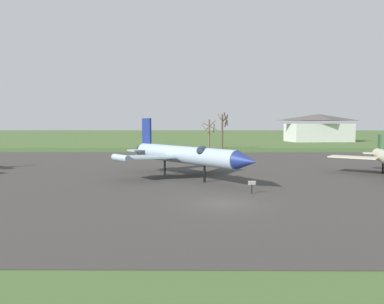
{
  "coord_description": "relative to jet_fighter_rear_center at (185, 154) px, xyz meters",
  "views": [
    {
      "loc": [
        -1.85,
        -23.39,
        5.19
      ],
      "look_at": [
        -2.17,
        15.84,
        2.2
      ],
      "focal_mm": 33.95,
      "sensor_mm": 36.0,
      "label": 1
    }
  ],
  "objects": [
    {
      "name": "ground_plane",
      "position": [
        2.77,
        -10.72,
        -2.36
      ],
      "size": [
        600.0,
        600.0,
        0.0
      ],
      "primitive_type": "plane",
      "color": "#425B2D"
    },
    {
      "name": "asphalt_apron",
      "position": [
        2.77,
        5.6,
        -2.34
      ],
      "size": [
        103.53,
        54.41,
        0.05
      ],
      "primitive_type": "cube",
      "color": "#383533",
      "rests_on": "ground"
    },
    {
      "name": "grass_verge_strip",
      "position": [
        2.77,
        38.81,
        -2.33
      ],
      "size": [
        163.53,
        12.0,
        0.06
      ],
      "primitive_type": "cube",
      "color": "#375227",
      "rests_on": "ground"
    },
    {
      "name": "jet_fighter_rear_center",
      "position": [
        0.0,
        0.0,
        0.0
      ],
      "size": [
        12.91,
        14.24,
        5.86
      ],
      "color": "#8EA3B2",
      "rests_on": "ground"
    },
    {
      "name": "info_placard_rear_center",
      "position": [
        5.16,
        -7.38,
        -1.73
      ],
      "size": [
        0.57,
        0.21,
        1.0
      ],
      "color": "black",
      "rests_on": "ground"
    },
    {
      "name": "bare_tree_far_left",
      "position": [
        4.0,
        43.63,
        1.23
      ],
      "size": [
        3.32,
        3.17,
        6.27
      ],
      "color": "brown",
      "rests_on": "ground"
    },
    {
      "name": "bare_tree_left_of_center",
      "position": [
        6.86,
        42.64,
        2.03
      ],
      "size": [
        2.29,
        2.47,
        7.8
      ],
      "color": "brown",
      "rests_on": "ground"
    },
    {
      "name": "visitor_building",
      "position": [
        38.51,
        76.77,
        1.67
      ],
      "size": [
        20.07,
        12.94,
        8.34
      ],
      "color": "beige",
      "rests_on": "ground"
    }
  ]
}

